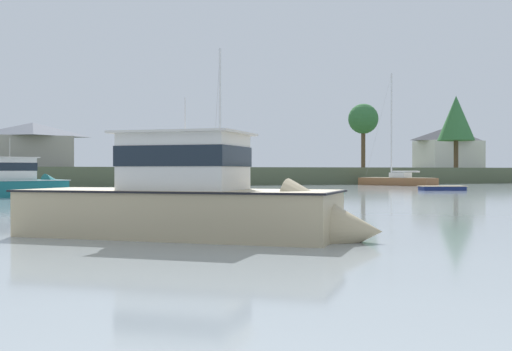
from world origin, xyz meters
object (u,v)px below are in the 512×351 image
Objects in this scene: sailboat_black at (222,200)px; sailboat_wood at (397,183)px; dinghy_navy at (442,189)px; cruiser_teal at (17,188)px; dinghy_maroon at (25,189)px; cruiser_sand at (209,214)px; mooring_buoy_green at (342,192)px.

sailboat_black is 45.43m from sailboat_wood.
sailboat_black is at bearing -149.44° from dinghy_navy.
dinghy_maroon is at bearing 87.57° from cruiser_teal.
dinghy_navy is at bearing 30.56° from sailboat_black.
sailboat_black is 0.62× the size of sailboat_wood.
sailboat_black is at bearing -51.91° from cruiser_teal.
sailboat_wood is at bearing 7.28° from dinghy_maroon.
sailboat_black is 28.93m from dinghy_maroon.
sailboat_black reaches higher than dinghy_navy.
dinghy_navy is at bearing 45.67° from cruiser_sand.
cruiser_teal is at bearing -92.43° from dinghy_maroon.
cruiser_teal is at bearing 177.12° from mooring_buoy_green.
dinghy_maroon is 0.31× the size of cruiser_sand.
dinghy_navy is 11.63m from mooring_buoy_green.
sailboat_wood is 46.20m from cruiser_teal.
dinghy_navy is (29.95, 30.65, -0.46)m from cruiser_sand.
cruiser_sand is at bearing -123.76° from mooring_buoy_green.
cruiser_sand is 29.49m from cruiser_teal.
sailboat_black is 17.80m from mooring_buoy_green.
cruiser_sand is at bearing -84.41° from dinghy_maroon.
dinghy_navy is at bearing -20.46° from dinghy_maroon.
cruiser_sand is 2.13× the size of dinghy_navy.
dinghy_maroon is 0.20× the size of sailboat_wood.
cruiser_sand is at bearing -134.33° from dinghy_navy.
dinghy_navy is 0.45× the size of cruiser_teal.
sailboat_wood is at bearing 45.80° from sailboat_black.
dinghy_navy is at bearing 2.58° from cruiser_teal.
dinghy_navy is (-7.04, -18.02, -0.16)m from sailboat_wood.
cruiser_teal is (-41.84, -19.59, 0.28)m from sailboat_wood.
sailboat_wood reaches higher than dinghy_maroon.
mooring_buoy_green is at bearing -34.11° from dinghy_maroon.
cruiser_teal is at bearing -177.42° from dinghy_navy.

